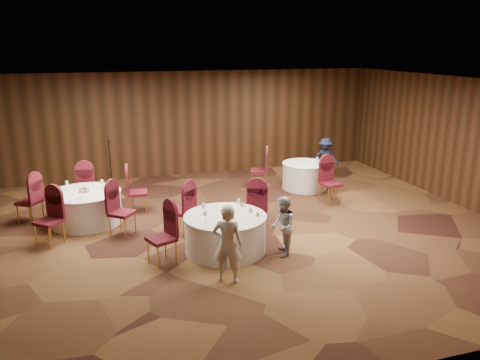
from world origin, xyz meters
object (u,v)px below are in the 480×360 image
object	(u,v)px
table_main	(225,233)
woman_a	(228,244)
woman_b	(283,226)
table_right	(305,175)
table_left	(86,207)
mic_stand	(112,179)
man_c	(325,158)

from	to	relation	value
table_main	woman_a	distance (m)	1.32
table_main	woman_a	xyz separation A→B (m)	(-0.30, -1.24, 0.33)
woman_b	table_main	bearing A→B (deg)	-98.30
table_right	woman_b	xyz separation A→B (m)	(-2.28, -3.93, 0.22)
table_left	woman_b	bearing A→B (deg)	-38.63
mic_stand	woman_a	distance (m)	5.94
table_main	woman_a	size ratio (longest dim) A/B	1.15
woman_a	table_main	bearing A→B (deg)	-78.99
woman_b	man_c	distance (m)	5.83
table_main	table_left	xyz separation A→B (m)	(-2.66, 2.41, 0.00)
woman_b	man_c	world-z (taller)	man_c
table_main	man_c	world-z (taller)	man_c
table_left	table_right	world-z (taller)	same
table_main	man_c	distance (m)	6.09
table_main	mic_stand	world-z (taller)	mic_stand
woman_a	man_c	distance (m)	7.20
table_right	woman_b	world-z (taller)	woman_b
table_right	woman_a	bearing A→B (deg)	-127.57
table_left	man_c	xyz separation A→B (m)	(7.01, 1.85, 0.24)
table_left	mic_stand	bearing A→B (deg)	71.91
table_main	table_right	world-z (taller)	same
man_c	woman_b	bearing A→B (deg)	-97.75
woman_a	woman_b	size ratio (longest dim) A/B	1.19
mic_stand	woman_b	size ratio (longest dim) A/B	1.27
table_main	man_c	size ratio (longest dim) A/B	1.32
mic_stand	woman_b	bearing A→B (deg)	-58.77
table_left	mic_stand	xyz separation A→B (m)	(0.66, 2.02, 0.06)
table_main	woman_b	bearing A→B (deg)	-27.27
table_left	mic_stand	size ratio (longest dim) A/B	1.07
table_left	man_c	world-z (taller)	man_c
woman_a	man_c	xyz separation A→B (m)	(4.64, 5.50, -0.09)
table_right	table_main	bearing A→B (deg)	-133.91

